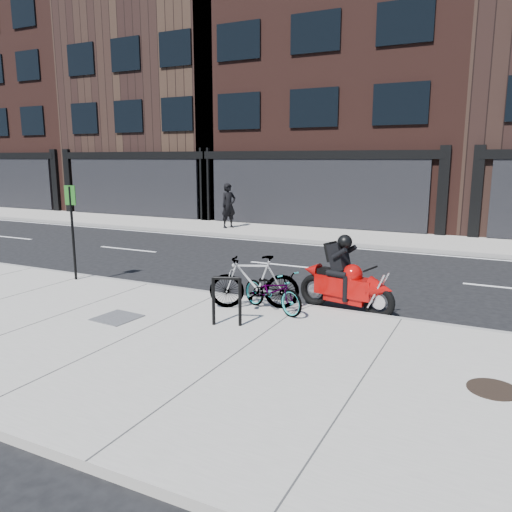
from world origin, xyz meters
The scene contains 14 objects.
ground centered at (0.00, 0.00, 0.00)m, with size 120.00×120.00×0.00m, color black.
sidewalk_near centered at (0.00, -5.00, 0.07)m, with size 60.00×6.00×0.13m, color gray.
sidewalk_far centered at (0.00, 7.75, 0.07)m, with size 60.00×3.50×0.13m, color gray.
building_west centered at (-22.00, 14.50, 6.75)m, with size 10.00×10.00×13.50m, color black.
building_midwest centered at (-12.00, 14.50, 6.00)m, with size 10.00×10.00×12.00m, color black.
building_center centered at (-2.00, 14.50, 7.25)m, with size 12.00×10.00×14.50m, color black.
bike_rack centered at (1.22, -3.76, 0.66)m, with size 0.52×0.23×0.91m.
bicycle_front centered at (1.60, -2.60, 0.55)m, with size 0.55×1.59×0.83m, color gray.
bicycle_rear centered at (1.19, -2.60, 0.67)m, with size 0.51×1.81×1.09m, color gray.
motorcycle centered at (2.88, -1.62, 0.65)m, with size 2.14×0.84×1.61m.
pedestrian centered at (-5.10, 7.53, 1.09)m, with size 0.70×0.46×1.92m, color black.
manhole_cover centered at (5.62, -4.45, 0.14)m, with size 0.66×0.66×0.01m, color black.
utility_grate centered at (-0.85, -4.33, 0.14)m, with size 0.75×0.75×0.01m, color #4D4D4F.
sign_post centered at (-3.90, -2.40, 1.52)m, with size 0.32×0.06×2.33m.
Camera 1 is at (5.53, -11.27, 3.11)m, focal length 35.00 mm.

